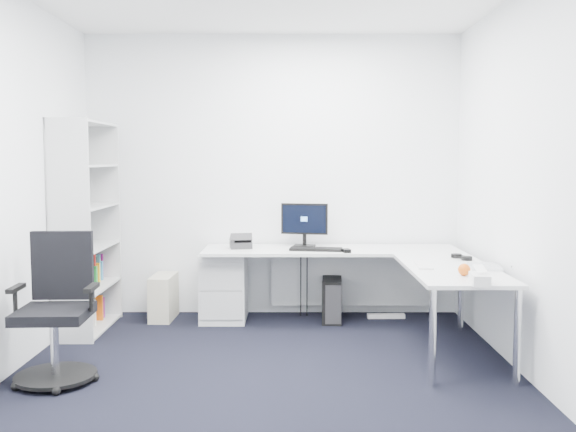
{
  "coord_description": "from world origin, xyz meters",
  "views": [
    {
      "loc": [
        0.17,
        -4.14,
        1.51
      ],
      "look_at": [
        0.15,
        1.05,
        1.05
      ],
      "focal_mm": 40.0,
      "sensor_mm": 36.0,
      "label": 1
    }
  ],
  "objects_px": {
    "l_desk": "(334,293)",
    "task_chair": "(54,309)",
    "bookshelf": "(86,226)",
    "laptop": "(485,253)",
    "monitor": "(304,225)"
  },
  "relations": [
    {
      "from": "laptop",
      "to": "bookshelf",
      "type": "bearing_deg",
      "value": 174.83
    },
    {
      "from": "l_desk",
      "to": "bookshelf",
      "type": "bearing_deg",
      "value": 178.68
    },
    {
      "from": "laptop",
      "to": "task_chair",
      "type": "bearing_deg",
      "value": -161.16
    },
    {
      "from": "l_desk",
      "to": "monitor",
      "type": "relative_size",
      "value": 5.33
    },
    {
      "from": "bookshelf",
      "to": "laptop",
      "type": "distance_m",
      "value": 3.36
    },
    {
      "from": "bookshelf",
      "to": "monitor",
      "type": "xyz_separation_m",
      "value": [
        1.93,
        0.39,
        -0.02
      ]
    },
    {
      "from": "task_chair",
      "to": "monitor",
      "type": "bearing_deg",
      "value": 42.83
    },
    {
      "from": "monitor",
      "to": "laptop",
      "type": "height_order",
      "value": "monitor"
    },
    {
      "from": "task_chair",
      "to": "monitor",
      "type": "relative_size",
      "value": 2.29
    },
    {
      "from": "bookshelf",
      "to": "task_chair",
      "type": "xyz_separation_m",
      "value": [
        0.2,
        -1.35,
        -0.42
      ]
    },
    {
      "from": "monitor",
      "to": "laptop",
      "type": "distance_m",
      "value": 1.78
    },
    {
      "from": "l_desk",
      "to": "task_chair",
      "type": "relative_size",
      "value": 2.33
    },
    {
      "from": "bookshelf",
      "to": "task_chair",
      "type": "bearing_deg",
      "value": -81.63
    },
    {
      "from": "l_desk",
      "to": "task_chair",
      "type": "height_order",
      "value": "task_chair"
    },
    {
      "from": "bookshelf",
      "to": "monitor",
      "type": "relative_size",
      "value": 4.18
    }
  ]
}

